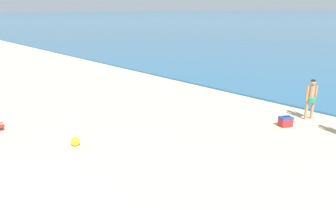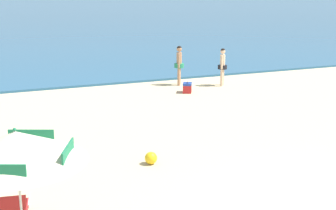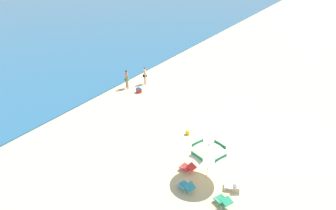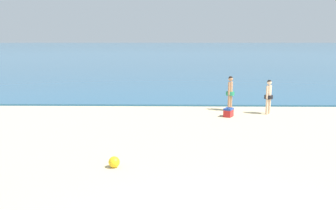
{
  "view_description": "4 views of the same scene",
  "coord_description": "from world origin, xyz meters",
  "px_view_note": "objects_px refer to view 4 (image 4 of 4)",
  "views": [
    {
      "loc": [
        6.61,
        0.01,
        4.49
      ],
      "look_at": [
        -1.48,
        7.77,
        0.94
      ],
      "focal_mm": 32.64,
      "sensor_mm": 36.0,
      "label": 1
    },
    {
      "loc": [
        -6.26,
        -6.07,
        4.37
      ],
      "look_at": [
        -1.32,
        6.07,
        0.99
      ],
      "focal_mm": 50.68,
      "sensor_mm": 36.0,
      "label": 2
    },
    {
      "loc": [
        -17.21,
        -2.6,
        10.24
      ],
      "look_at": [
        -1.84,
        6.23,
        1.47
      ],
      "focal_mm": 30.27,
      "sensor_mm": 36.0,
      "label": 3
    },
    {
      "loc": [
        -0.81,
        -5.17,
        3.43
      ],
      "look_at": [
        -1.05,
        6.84,
        1.31
      ],
      "focal_mm": 38.8,
      "sensor_mm": 36.0,
      "label": 4
    }
  ],
  "objects_px": {
    "person_standing_near_shore": "(230,91)",
    "person_standing_beside": "(269,94)",
    "beach_ball": "(114,162)",
    "cooler_box": "(228,112)"
  },
  "relations": [
    {
      "from": "person_standing_near_shore",
      "to": "beach_ball",
      "type": "bearing_deg",
      "value": -117.65
    },
    {
      "from": "person_standing_beside",
      "to": "beach_ball",
      "type": "height_order",
      "value": "person_standing_beside"
    },
    {
      "from": "person_standing_near_shore",
      "to": "cooler_box",
      "type": "relative_size",
      "value": 2.88
    },
    {
      "from": "person_standing_beside",
      "to": "cooler_box",
      "type": "relative_size",
      "value": 2.73
    },
    {
      "from": "person_standing_beside",
      "to": "person_standing_near_shore",
      "type": "bearing_deg",
      "value": 153.62
    },
    {
      "from": "person_standing_near_shore",
      "to": "beach_ball",
      "type": "relative_size",
      "value": 5.54
    },
    {
      "from": "person_standing_beside",
      "to": "beach_ball",
      "type": "xyz_separation_m",
      "value": [
        -6.11,
        -7.58,
        -0.79
      ]
    },
    {
      "from": "beach_ball",
      "to": "person_standing_beside",
      "type": "bearing_deg",
      "value": 51.16
    },
    {
      "from": "cooler_box",
      "to": "person_standing_near_shore",
      "type": "bearing_deg",
      "value": 79.35
    },
    {
      "from": "person_standing_near_shore",
      "to": "person_standing_beside",
      "type": "bearing_deg",
      "value": -26.38
    }
  ]
}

